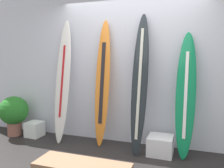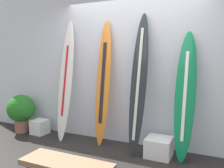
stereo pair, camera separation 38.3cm
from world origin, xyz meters
The scene contains 8 objects.
wall_back centered at (0.00, 1.30, 1.40)m, with size 7.20×0.20×2.80m, color silver.
surfboard_ivory centered at (-1.20, 0.93, 1.10)m, with size 0.29×0.47×2.20m.
surfboard_sunset centered at (-0.46, 0.99, 1.06)m, with size 0.27×0.36×2.17m.
surfboard_charcoal centered at (0.22, 0.89, 1.10)m, with size 0.26×0.55×2.23m.
surfboard_emerald centered at (0.92, 0.94, 0.95)m, with size 0.31×0.47×1.92m.
display_block_left centered at (-1.84, 0.92, 0.14)m, with size 0.30×0.30×0.28m.
display_block_center centered at (0.57, 0.86, 0.15)m, with size 0.39×0.39×0.29m.
potted_plant centered at (-2.26, 0.86, 0.46)m, with size 0.55×0.55×0.77m.
Camera 1 is at (0.96, -2.65, 1.51)m, focal length 36.66 mm.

